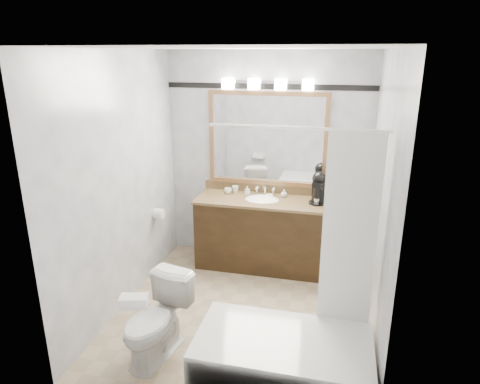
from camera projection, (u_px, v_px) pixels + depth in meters
name	position (u px, v px, depth m)	size (l,w,h in m)	color
room	(242.00, 193.00, 3.87)	(2.42, 2.62, 2.52)	tan
vanity	(261.00, 232.00, 5.06)	(1.53, 0.58, 0.97)	black
mirror	(267.00, 139.00, 4.98)	(1.40, 0.04, 1.10)	#966944
vanity_light_bar	(267.00, 84.00, 4.74)	(1.02, 0.14, 0.12)	silver
accent_stripe	(268.00, 86.00, 4.81)	(2.40, 0.01, 0.06)	black
bathtub	(286.00, 356.00, 3.22)	(1.30, 0.75, 1.96)	white
tp_roll	(159.00, 214.00, 4.91)	(0.12, 0.12, 0.11)	white
toilet	(156.00, 321.00, 3.54)	(0.39, 0.68, 0.69)	white
tissue_box	(134.00, 301.00, 3.12)	(0.20, 0.11, 0.08)	white
coffee_maker	(319.00, 187.00, 4.78)	(0.18, 0.23, 0.35)	black
cup_left	(228.00, 191.00, 5.13)	(0.08, 0.08, 0.07)	white
cup_right	(235.00, 189.00, 5.17)	(0.08, 0.08, 0.08)	white
soap_bottle_a	(247.00, 190.00, 5.09)	(0.05, 0.05, 0.10)	white
soap_bottle_b	(284.00, 193.00, 5.00)	(0.07, 0.07, 0.09)	white
soap_bar	(269.00, 195.00, 5.03)	(0.08, 0.05, 0.02)	beige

